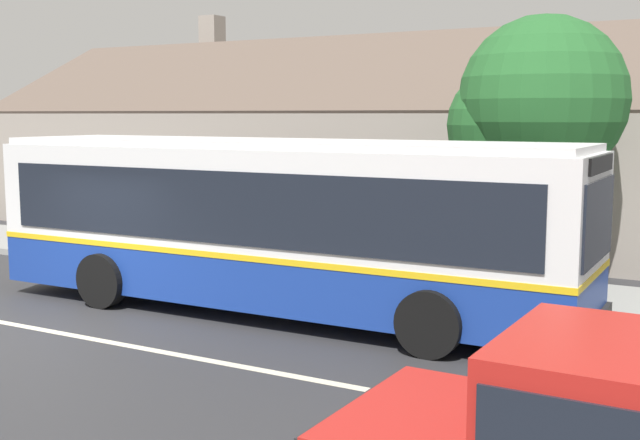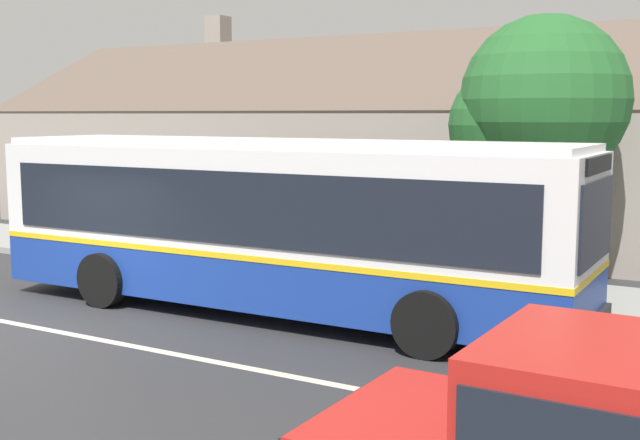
{
  "view_description": "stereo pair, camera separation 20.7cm",
  "coord_description": "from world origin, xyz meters",
  "px_view_note": "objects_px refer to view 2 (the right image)",
  "views": [
    {
      "loc": [
        10.21,
        -8.91,
        3.5
      ],
      "look_at": [
        3.02,
        3.97,
        1.55
      ],
      "focal_mm": 45.0,
      "sensor_mm": 36.0,
      "label": 1
    },
    {
      "loc": [
        10.39,
        -8.8,
        3.5
      ],
      "look_at": [
        3.02,
        3.97,
        1.55
      ],
      "focal_mm": 45.0,
      "sensor_mm": 36.0,
      "label": 2
    }
  ],
  "objects_px": {
    "transit_bus": "(277,220)",
    "bench_by_building": "(161,236)",
    "street_tree_primary": "(535,107)",
    "bike_rack": "(52,220)"
  },
  "relations": [
    {
      "from": "transit_bus",
      "to": "street_tree_primary",
      "type": "xyz_separation_m",
      "value": [
        3.33,
        4.2,
        1.98
      ]
    },
    {
      "from": "bench_by_building",
      "to": "street_tree_primary",
      "type": "relative_size",
      "value": 0.28
    },
    {
      "from": "transit_bus",
      "to": "bike_rack",
      "type": "relative_size",
      "value": 9.41
    },
    {
      "from": "transit_bus",
      "to": "bench_by_building",
      "type": "distance_m",
      "value": 6.18
    },
    {
      "from": "transit_bus",
      "to": "street_tree_primary",
      "type": "distance_m",
      "value": 5.72
    },
    {
      "from": "bike_rack",
      "to": "transit_bus",
      "type": "bearing_deg",
      "value": -18.89
    },
    {
      "from": "transit_bus",
      "to": "bike_rack",
      "type": "height_order",
      "value": "transit_bus"
    },
    {
      "from": "transit_bus",
      "to": "bench_by_building",
      "type": "height_order",
      "value": "transit_bus"
    },
    {
      "from": "transit_bus",
      "to": "street_tree_primary",
      "type": "relative_size",
      "value": 2.01
    },
    {
      "from": "bike_rack",
      "to": "bench_by_building",
      "type": "bearing_deg",
      "value": -2.82
    }
  ]
}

